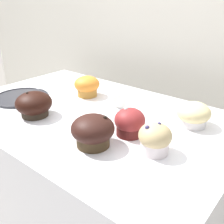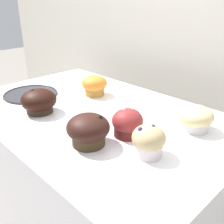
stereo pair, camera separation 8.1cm
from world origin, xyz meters
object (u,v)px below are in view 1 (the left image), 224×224
object	(u,v)px
muffin_back_left	(193,114)
muffin_front_center	(34,105)
muffin_back_right	(87,86)
serving_plate	(21,97)
muffin_front_right	(155,139)
muffin_front_left	(93,131)
muffin_back_center	(130,122)

from	to	relation	value
muffin_back_left	muffin_front_center	bearing A→B (deg)	-148.49
muffin_back_right	serving_plate	world-z (taller)	muffin_back_right
muffin_back_right	muffin_front_right	size ratio (longest dim) A/B	1.18
muffin_front_left	muffin_front_right	world-z (taller)	muffin_front_left
muffin_front_left	muffin_back_center	distance (m)	0.12
muffin_front_center	serving_plate	distance (m)	0.19
serving_plate	muffin_back_center	bearing A→B (deg)	3.96
muffin_front_center	muffin_front_right	size ratio (longest dim) A/B	1.41
muffin_front_center	muffin_back_left	size ratio (longest dim) A/B	1.15
muffin_front_center	serving_plate	bearing A→B (deg)	161.13
muffin_back_right	muffin_front_center	bearing A→B (deg)	-90.38
muffin_back_right	muffin_back_center	size ratio (longest dim) A/B	1.13
muffin_back_left	muffin_front_left	distance (m)	0.33
muffin_back_right	muffin_front_right	world-z (taller)	muffin_front_right
muffin_back_left	serving_plate	bearing A→B (deg)	-161.41
muffin_front_right	muffin_back_center	size ratio (longest dim) A/B	0.95
muffin_front_left	muffin_back_center	size ratio (longest dim) A/B	1.30
muffin_front_center	muffin_back_right	distance (m)	0.25
muffin_front_right	muffin_front_left	bearing A→B (deg)	-152.78
muffin_front_center	muffin_front_left	bearing A→B (deg)	-2.97
muffin_back_left	muffin_front_right	bearing A→B (deg)	-93.04
muffin_back_right	muffin_back_center	world-z (taller)	muffin_back_center
muffin_back_center	serving_plate	xyz separation A→B (m)	(-0.50, -0.03, -0.03)
muffin_front_center	muffin_back_left	world-z (taller)	muffin_front_center
muffin_front_right	muffin_back_center	distance (m)	0.11
muffin_front_left	serving_plate	bearing A→B (deg)	170.67
muffin_back_right	muffin_back_left	bearing A→B (deg)	2.63
muffin_back_center	serving_plate	bearing A→B (deg)	-176.04
muffin_front_right	serving_plate	size ratio (longest dim) A/B	0.40
muffin_front_center	muffin_back_center	bearing A→B (deg)	16.55
muffin_front_center	muffin_front_left	world-z (taller)	muffin_front_left
muffin_back_right	serving_plate	bearing A→B (deg)	-133.90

